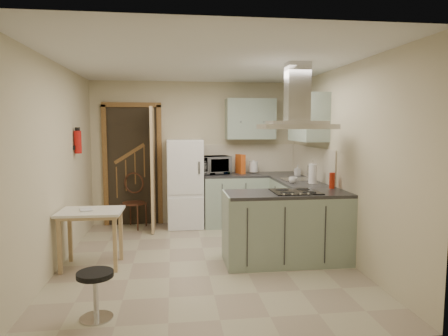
{
  "coord_description": "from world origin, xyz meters",
  "views": [
    {
      "loc": [
        -0.4,
        -4.99,
        1.73
      ],
      "look_at": [
        0.3,
        0.45,
        1.15
      ],
      "focal_mm": 32.0,
      "sensor_mm": 36.0,
      "label": 1
    }
  ],
  "objects": [
    {
      "name": "hob",
      "position": [
        1.12,
        -0.18,
        0.91
      ],
      "size": [
        0.58,
        0.5,
        0.01
      ],
      "primitive_type": "cube",
      "color": "black",
      "rests_on": "peninsula"
    },
    {
      "name": "drop_leaf_table",
      "position": [
        -1.4,
        -0.05,
        0.35
      ],
      "size": [
        0.77,
        0.58,
        0.71
      ],
      "primitive_type": "cube",
      "rotation": [
        0.0,
        0.0,
        -0.02
      ],
      "color": "tan",
      "rests_on": "floor"
    },
    {
      "name": "right_wall",
      "position": [
        1.8,
        0.0,
        1.25
      ],
      "size": [
        0.0,
        4.2,
        4.2
      ],
      "primitive_type": "plane",
      "rotation": [
        1.57,
        0.0,
        -1.57
      ],
      "color": "beige",
      "rests_on": "floor"
    },
    {
      "name": "stool",
      "position": [
        -1.1,
        -1.43,
        0.22
      ],
      "size": [
        0.38,
        0.38,
        0.44
      ],
      "primitive_type": "cylinder",
      "rotation": [
        0.0,
        0.0,
        0.17
      ],
      "color": "black",
      "rests_on": "floor"
    },
    {
      "name": "cereal_box",
      "position": [
        0.77,
        1.86,
        1.07
      ],
      "size": [
        0.15,
        0.24,
        0.33
      ],
      "primitive_type": "cube",
      "rotation": [
        0.0,
        0.0,
        0.3
      ],
      "color": "#D25318",
      "rests_on": "counter_back"
    },
    {
      "name": "counter_back",
      "position": [
        0.66,
        1.8,
        0.45
      ],
      "size": [
        1.08,
        0.6,
        0.9
      ],
      "primitive_type": "cube",
      "color": "#9EB2A0",
      "rests_on": "floor"
    },
    {
      "name": "floor",
      "position": [
        0.0,
        0.0,
        0.0
      ],
      "size": [
        4.2,
        4.2,
        0.0
      ],
      "primitive_type": "plane",
      "color": "tan",
      "rests_on": "ground"
    },
    {
      "name": "extractor_hood",
      "position": [
        1.12,
        -0.18,
        1.72
      ],
      "size": [
        0.9,
        0.55,
        0.1
      ],
      "primitive_type": "cube",
      "color": "silver",
      "rests_on": "ceiling"
    },
    {
      "name": "cup",
      "position": [
        1.32,
        0.56,
        0.95
      ],
      "size": [
        0.14,
        0.14,
        0.09
      ],
      "primitive_type": "imported",
      "rotation": [
        0.0,
        0.0,
        -0.2
      ],
      "color": "silver",
      "rests_on": "counter_right"
    },
    {
      "name": "paper_towel",
      "position": [
        1.59,
        0.5,
        1.05
      ],
      "size": [
        0.13,
        0.13,
        0.3
      ],
      "primitive_type": "cylinder",
      "rotation": [
        0.0,
        0.0,
        0.16
      ],
      "color": "white",
      "rests_on": "counter_right"
    },
    {
      "name": "wall_cabinet_back",
      "position": [
        0.95,
        1.93,
        1.85
      ],
      "size": [
        0.85,
        0.35,
        0.7
      ],
      "primitive_type": "cube",
      "color": "#9EB2A0",
      "rests_on": "back_wall"
    },
    {
      "name": "bentwood_chair",
      "position": [
        -1.07,
        1.82,
        0.42
      ],
      "size": [
        0.49,
        0.49,
        0.85
      ],
      "primitive_type": "cube",
      "rotation": [
        0.0,
        0.0,
        -0.41
      ],
      "color": "#472017",
      "rests_on": "floor"
    },
    {
      "name": "back_wall",
      "position": [
        0.0,
        2.1,
        1.25
      ],
      "size": [
        3.6,
        0.0,
        3.6
      ],
      "primitive_type": "plane",
      "rotation": [
        1.57,
        0.0,
        0.0
      ],
      "color": "beige",
      "rests_on": "floor"
    },
    {
      "name": "soap_bottle",
      "position": [
        1.67,
        1.45,
        0.99
      ],
      "size": [
        0.1,
        0.1,
        0.17
      ],
      "primitive_type": "imported",
      "rotation": [
        0.0,
        0.0,
        0.26
      ],
      "color": "#A6A6B2",
      "rests_on": "counter_right"
    },
    {
      "name": "wall_cabinet_right",
      "position": [
        1.62,
        0.85,
        1.85
      ],
      "size": [
        0.35,
        0.9,
        0.7
      ],
      "primitive_type": "cube",
      "color": "#9EB2A0",
      "rests_on": "right_wall"
    },
    {
      "name": "splashback",
      "position": [
        0.96,
        2.09,
        1.15
      ],
      "size": [
        1.68,
        0.02,
        0.5
      ],
      "primitive_type": "cube",
      "color": "beige",
      "rests_on": "counter_back"
    },
    {
      "name": "doorway",
      "position": [
        -1.1,
        2.07,
        1.05
      ],
      "size": [
        1.1,
        0.12,
        2.1
      ],
      "primitive_type": "cube",
      "color": "brown",
      "rests_on": "floor"
    },
    {
      "name": "ceiling",
      "position": [
        0.0,
        0.0,
        2.5
      ],
      "size": [
        4.2,
        4.2,
        0.0
      ],
      "primitive_type": "plane",
      "rotation": [
        3.14,
        0.0,
        0.0
      ],
      "color": "silver",
      "rests_on": "back_wall"
    },
    {
      "name": "sink",
      "position": [
        1.5,
        0.95,
        0.91
      ],
      "size": [
        0.45,
        0.4,
        0.01
      ],
      "primitive_type": "cube",
      "color": "silver",
      "rests_on": "counter_right"
    },
    {
      "name": "peninsula",
      "position": [
        1.02,
        -0.18,
        0.45
      ],
      "size": [
        1.55,
        0.65,
        0.9
      ],
      "primitive_type": "cube",
      "color": "#9EB2A0",
      "rests_on": "floor"
    },
    {
      "name": "fire_extinguisher",
      "position": [
        -1.74,
        0.9,
        1.5
      ],
      "size": [
        0.1,
        0.1,
        0.32
      ],
      "primitive_type": "cylinder",
      "color": "#B2140F",
      "rests_on": "left_wall"
    },
    {
      "name": "microwave",
      "position": [
        0.29,
        1.86,
        1.06
      ],
      "size": [
        0.63,
        0.5,
        0.31
      ],
      "primitive_type": "imported",
      "rotation": [
        0.0,
        0.0,
        0.24
      ],
      "color": "black",
      "rests_on": "counter_back"
    },
    {
      "name": "fridge",
      "position": [
        -0.2,
        1.8,
        0.75
      ],
      "size": [
        0.6,
        0.6,
        1.5
      ],
      "primitive_type": "cube",
      "color": "white",
      "rests_on": "floor"
    },
    {
      "name": "kettle",
      "position": [
        1.01,
        1.9,
        1.01
      ],
      "size": [
        0.2,
        0.2,
        0.23
      ],
      "primitive_type": "cylinder",
      "rotation": [
        0.0,
        0.0,
        -0.34
      ],
      "color": "white",
      "rests_on": "counter_back"
    },
    {
      "name": "red_bottle",
      "position": [
        1.7,
        0.05,
        1.01
      ],
      "size": [
        0.09,
        0.09,
        0.21
      ],
      "primitive_type": "cylinder",
      "rotation": [
        0.0,
        0.0,
        0.19
      ],
      "color": "red",
      "rests_on": "peninsula"
    },
    {
      "name": "counter_right",
      "position": [
        1.5,
        1.12,
        0.45
      ],
      "size": [
        0.6,
        1.95,
        0.9
      ],
      "primitive_type": "cube",
      "color": "#9EB2A0",
      "rests_on": "floor"
    },
    {
      "name": "book",
      "position": [
        -1.53,
        -0.06,
        0.75
      ],
      "size": [
        0.19,
        0.23,
        0.09
      ],
      "primitive_type": "imported",
      "rotation": [
        0.0,
        0.0,
        0.31
      ],
      "color": "brown",
      "rests_on": "drop_leaf_table"
    },
    {
      "name": "left_wall",
      "position": [
        -1.8,
        0.0,
        1.25
      ],
      "size": [
        0.0,
        4.2,
        4.2
      ],
      "primitive_type": "plane",
      "rotation": [
        1.57,
        0.0,
        1.57
      ],
      "color": "beige",
      "rests_on": "floor"
    }
  ]
}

